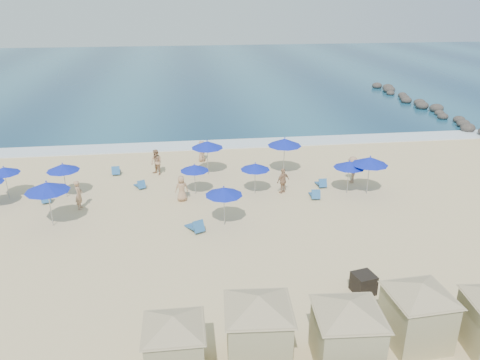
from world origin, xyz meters
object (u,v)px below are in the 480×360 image
Objects in this scene: umbrella_9 at (370,161)px; beachgoer_2 at (283,181)px; umbrella_6 at (207,144)px; umbrella_10 at (349,164)px; umbrella_4 at (194,168)px; umbrella_8 at (285,142)px; cabana_3 at (419,305)px; umbrella_3 at (47,187)px; umbrella_0 at (4,170)px; umbrella_5 at (224,191)px; beachgoer_3 at (352,170)px; beachgoer_5 at (182,188)px; umbrella_2 at (63,167)px; cabana_0 at (174,338)px; rock_jetty at (427,107)px; trash_bin at (363,283)px; cabana_2 at (348,324)px; cabana_1 at (258,320)px; umbrella_7 at (255,167)px; beachgoer_1 at (156,162)px; beachgoer_4 at (202,151)px; beachgoer_0 at (79,195)px.

umbrella_9 reaches higher than beachgoer_2.
umbrella_10 is at bearing -27.91° from umbrella_6.
umbrella_4 is 0.76× the size of umbrella_8.
umbrella_3 is at bearing 143.59° from cabana_3.
umbrella_5 is at bearing -22.62° from umbrella_0.
beachgoer_3 is 1.12× the size of beachgoer_5.
umbrella_10 is (21.09, -2.04, 0.10)m from umbrella_0.
umbrella_2 is 1.37× the size of beachgoer_2.
umbrella_3 is 1.47× the size of beachgoer_3.
cabana_3 reaches higher than cabana_0.
beachgoer_5 is at bearing -142.68° from rock_jetty.
trash_bin is 0.41× the size of umbrella_0.
umbrella_3 is 1.31× the size of umbrella_4.
cabana_2 is at bearing -131.24° from trash_bin.
cabana_3 is 2.71× the size of beachgoer_5.
cabana_1 reaches higher than umbrella_9.
umbrella_5 is (2.68, 10.51, 0.55)m from cabana_0.
cabana_3 is 15.49m from beachgoer_3.
rock_jetty is 29.79m from umbrella_7.
beachgoer_1 is 4.98m from beachgoer_5.
umbrella_3 is at bearing -172.82° from umbrella_10.
beachgoer_2 is (-5.25, 0.86, -1.39)m from umbrella_9.
umbrella_3 is 12.96m from beachgoer_4.
cabana_2 reaches higher than umbrella_10.
beachgoer_5 is at bearing 113.59° from trash_bin.
trash_bin is at bearing -11.16° from beachgoer_1.
beachgoer_4 reaches higher than trash_bin.
umbrella_8 is (14.31, 2.16, 0.36)m from umbrella_2.
beachgoer_0 is 1.07× the size of beachgoer_2.
umbrella_2 is at bearing 175.58° from umbrella_4.
umbrella_3 reaches higher than beachgoer_2.
rock_jetty is 32.42m from umbrella_4.
beachgoer_4 is at bearing -84.29° from beachgoer_2.
beachgoer_1 is (-2.52, 3.77, -0.86)m from umbrella_4.
cabana_3 is 2.74× the size of beachgoer_4.
rock_jetty is at bearing 33.99° from umbrella_3.
umbrella_6 is at bearing -70.85° from beachgoer_2.
umbrella_3 is 1.20× the size of umbrella_10.
cabana_0 is 2.29× the size of beachgoer_0.
beachgoer_2 is at bearing -4.85° from umbrella_0.
umbrella_10 is at bearing 170.08° from beachgoer_5.
beachgoer_1 is (-4.04, 18.45, -0.74)m from cabana_1.
umbrella_10 is at bearing -5.52° from umbrella_0.
beachgoer_1 is (4.31, 5.05, 0.02)m from beachgoer_0.
trash_bin is at bearing -121.96° from rock_jetty.
rock_jetty is at bearing 54.09° from umbrella_9.
cabana_1 is 2.97m from cabana_2.
umbrella_7 is 1.31× the size of beachgoer_4.
umbrella_6 reaches higher than beachgoer_2.
beachgoer_2 is (1.10, 14.75, -0.80)m from cabana_2.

